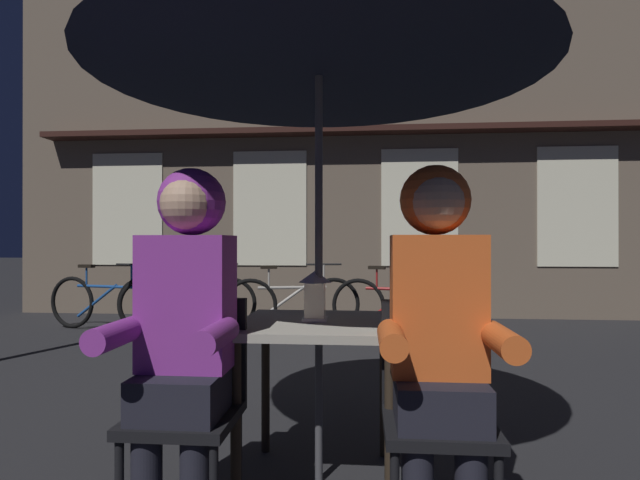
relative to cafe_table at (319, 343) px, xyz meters
name	(u,v)px	position (x,y,z in m)	size (l,w,h in m)	color
cafe_table	(319,343)	(0.00, 0.00, 0.00)	(0.72, 0.72, 0.74)	#B2AD9E
patio_umbrella	(319,35)	(0.00, 0.00, 1.42)	(2.10, 2.10, 2.31)	#4C4C51
lantern	(315,294)	(-0.02, 0.00, 0.22)	(0.11, 0.11, 0.23)	white
chair_left	(190,397)	(-0.48, -0.37, -0.15)	(0.40, 0.40, 0.87)	black
chair_right	(436,404)	(0.48, -0.37, -0.15)	(0.40, 0.40, 0.87)	black
person_left_hooded	(185,309)	(-0.48, -0.43, 0.21)	(0.45, 0.56, 1.40)	black
person_right_hooded	(438,312)	(0.48, -0.43, 0.21)	(0.45, 0.56, 1.40)	black
shopfront_building	(344,112)	(-0.09, 5.40, 2.45)	(10.00, 0.93, 6.20)	#6B5B4C
bicycle_nearest	(105,302)	(-3.01, 3.71, -0.29)	(1.65, 0.41, 0.84)	black
bicycle_second	(188,303)	(-1.96, 3.76, -0.29)	(1.66, 0.38, 0.84)	black
bicycle_third	(292,304)	(-0.67, 3.78, -0.29)	(1.65, 0.42, 0.84)	black
bicycle_fourth	(400,306)	(0.64, 3.68, -0.29)	(1.65, 0.41, 0.84)	black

